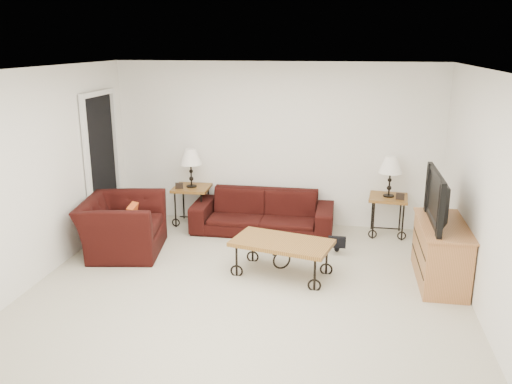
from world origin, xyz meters
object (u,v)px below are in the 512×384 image
armchair (123,226)px  backpack (337,236)px  lamp_left (191,168)px  lamp_right (390,177)px  tv_stand (440,253)px  side_table_right (387,216)px  sofa (263,212)px  side_table_left (192,205)px  television (444,198)px  coffee_table (282,258)px

armchair → backpack: (2.88, 0.49, -0.14)m
lamp_left → lamp_right: bearing=0.0°
lamp_right → tv_stand: (0.52, -1.51, -0.53)m
side_table_right → lamp_right: lamp_right is taller
sofa → lamp_left: size_ratio=3.50×
side_table_left → armchair: 1.42m
side_table_left → lamp_right: lamp_right is taller
sofa → side_table_right: sofa is taller
side_table_right → side_table_left: bearing=180.0°
television → lamp_right: bearing=-161.7°
sofa → tv_stand: 2.71m
armchair → tv_stand: (4.11, -0.22, -0.01)m
side_table_right → coffee_table: (-1.36, -1.67, -0.07)m
lamp_right → coffee_table: 2.26m
lamp_left → backpack: lamp_left is taller
side_table_right → backpack: (-0.71, -0.81, -0.06)m
side_table_right → lamp_right: 0.59m
side_table_right → backpack: 1.07m
tv_stand → backpack: size_ratio=2.58×
side_table_right → sofa: bearing=-174.4°
tv_stand → lamp_left: bearing=156.7°
coffee_table → armchair: bearing=170.4°
television → backpack: television is taller
tv_stand → television: (-0.02, 0.00, 0.67)m
sofa → tv_stand: size_ratio=1.74×
tv_stand → backpack: 1.42m
lamp_right → television: bearing=-71.7°
backpack → lamp_right: bearing=27.1°
sofa → lamp_right: size_ratio=3.53×
television → backpack: 1.61m
sofa → lamp_right: 1.94m
sofa → armchair: 2.07m
armchair → television: television is taller
side_table_left → coffee_table: size_ratio=0.51×
sofa → side_table_right: size_ratio=3.53×
side_table_right → lamp_right: bearing=180.0°
tv_stand → armchair: bearing=177.0°
sofa → side_table_right: bearing=5.6°
coffee_table → tv_stand: tv_stand is taller
sofa → coffee_table: 1.56m
lamp_left → tv_stand: size_ratio=0.50×
lamp_left → sofa: bearing=-8.9°
coffee_table → backpack: backpack is taller
lamp_right → tv_stand: 1.68m
lamp_left → armchair: 1.52m
television → side_table_right: bearing=-161.7°
sofa → side_table_left: 1.17m
side_table_left → backpack: 2.42m
side_table_left → armchair: (-0.60, -1.29, 0.07)m
side_table_right → television: 1.75m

